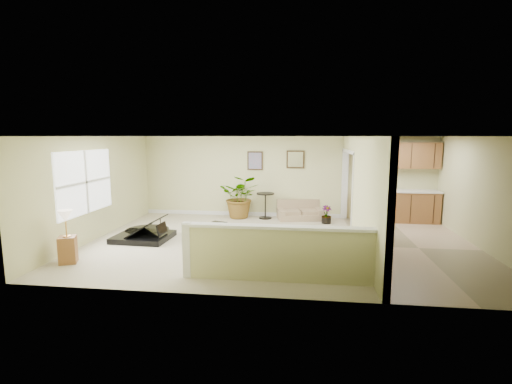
# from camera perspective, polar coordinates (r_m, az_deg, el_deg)

# --- Properties ---
(floor) EXTENTS (9.00, 9.00, 0.00)m
(floor) POSITION_cam_1_polar(r_m,az_deg,el_deg) (8.84, 3.58, -7.89)
(floor) COLOR #C1B496
(floor) RESTS_ON ground
(back_wall) EXTENTS (9.00, 0.04, 2.50)m
(back_wall) POSITION_cam_1_polar(r_m,az_deg,el_deg) (11.54, 4.56, 2.31)
(back_wall) COLOR #BFBD82
(back_wall) RESTS_ON floor
(front_wall) EXTENTS (9.00, 0.04, 2.50)m
(front_wall) POSITION_cam_1_polar(r_m,az_deg,el_deg) (5.63, 1.80, -4.27)
(front_wall) COLOR #BFBD82
(front_wall) RESTS_ON floor
(left_wall) EXTENTS (0.04, 6.00, 2.50)m
(left_wall) POSITION_cam_1_polar(r_m,az_deg,el_deg) (9.91, -23.30, 0.61)
(left_wall) COLOR #BFBD82
(left_wall) RESTS_ON floor
(right_wall) EXTENTS (0.04, 6.00, 2.50)m
(right_wall) POSITION_cam_1_polar(r_m,az_deg,el_deg) (9.44, 32.06, -0.36)
(right_wall) COLOR #BFBD82
(right_wall) RESTS_ON floor
(ceiling) EXTENTS (9.00, 6.00, 0.04)m
(ceiling) POSITION_cam_1_polar(r_m,az_deg,el_deg) (8.48, 3.74, 8.54)
(ceiling) COLOR white
(ceiling) RESTS_ON back_wall
(kitchen_vinyl) EXTENTS (2.70, 6.00, 0.01)m
(kitchen_vinyl) POSITION_cam_1_polar(r_m,az_deg,el_deg) (9.21, 23.74, -7.91)
(kitchen_vinyl) COLOR tan
(kitchen_vinyl) RESTS_ON floor
(interior_partition) EXTENTS (0.18, 5.99, 2.50)m
(interior_partition) POSITION_cam_1_polar(r_m,az_deg,el_deg) (8.90, 15.40, -0.02)
(interior_partition) COLOR #BFBD82
(interior_partition) RESTS_ON floor
(pony_half_wall) EXTENTS (3.42, 0.22, 1.00)m
(pony_half_wall) POSITION_cam_1_polar(r_m,az_deg,el_deg) (6.49, 3.02, -9.23)
(pony_half_wall) COLOR #BFBD82
(pony_half_wall) RESTS_ON floor
(left_window) EXTENTS (0.05, 2.15, 1.45)m
(left_window) POSITION_cam_1_polar(r_m,az_deg,el_deg) (9.45, -24.81, 1.39)
(left_window) COLOR white
(left_window) RESTS_ON left_wall
(wall_art_left) EXTENTS (0.48, 0.04, 0.58)m
(wall_art_left) POSITION_cam_1_polar(r_m,az_deg,el_deg) (11.55, -0.14, 4.83)
(wall_art_left) COLOR #342513
(wall_art_left) RESTS_ON back_wall
(wall_mirror) EXTENTS (0.55, 0.04, 0.55)m
(wall_mirror) POSITION_cam_1_polar(r_m,az_deg,el_deg) (11.46, 6.09, 5.00)
(wall_mirror) COLOR #342513
(wall_mirror) RESTS_ON back_wall
(kitchen_cabinets) EXTENTS (2.36, 0.65, 2.33)m
(kitchen_cabinets) POSITION_cam_1_polar(r_m,az_deg,el_deg) (11.63, 20.39, -0.04)
(kitchen_cabinets) COLOR brown
(kitchen_cabinets) RESTS_ON floor
(piano) EXTENTS (1.56, 1.62, 1.22)m
(piano) POSITION_cam_1_polar(r_m,az_deg,el_deg) (9.54, -16.94, -3.86)
(piano) COLOR black
(piano) RESTS_ON floor
(piano_bench) EXTENTS (0.59, 0.80, 0.48)m
(piano_bench) POSITION_cam_1_polar(r_m,az_deg,el_deg) (8.76, -6.66, -6.47)
(piano_bench) COLOR black
(piano_bench) RESTS_ON floor
(loveseat) EXTENTS (1.47, 1.01, 0.76)m
(loveseat) POSITION_cam_1_polar(r_m,az_deg,el_deg) (11.37, 6.76, -2.73)
(loveseat) COLOR tan
(loveseat) RESTS_ON floor
(accent_table) EXTENTS (0.54, 0.54, 0.79)m
(accent_table) POSITION_cam_1_polar(r_m,az_deg,el_deg) (11.34, 1.45, -1.58)
(accent_table) COLOR black
(accent_table) RESTS_ON floor
(palm_plant) EXTENTS (1.21, 1.05, 1.33)m
(palm_plant) POSITION_cam_1_polar(r_m,az_deg,el_deg) (11.42, -2.38, -0.76)
(palm_plant) COLOR black
(palm_plant) RESTS_ON floor
(small_plant) EXTENTS (0.38, 0.38, 0.52)m
(small_plant) POSITION_cam_1_polar(r_m,az_deg,el_deg) (10.93, 10.78, -3.62)
(small_plant) COLOR black
(small_plant) RESTS_ON floor
(lamp_stand) EXTENTS (0.41, 0.41, 1.07)m
(lamp_stand) POSITION_cam_1_polar(r_m,az_deg,el_deg) (8.28, -27.05, -6.70)
(lamp_stand) COLOR brown
(lamp_stand) RESTS_ON floor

